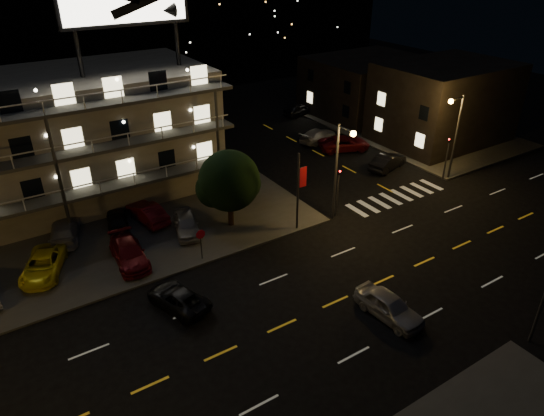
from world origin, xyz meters
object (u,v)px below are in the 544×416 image
road_car_west (178,298)px  lot_car_2 (43,265)px  tree (229,183)px  lot_car_4 (186,224)px  road_car_east (389,306)px  side_car_0 (388,162)px  lot_car_7 (64,231)px

road_car_west → lot_car_2: bearing=-68.5°
tree → lot_car_4: size_ratio=1.43×
road_car_east → road_car_west: 12.69m
tree → lot_car_2: 13.92m
lot_car_4 → road_car_east: 16.40m
road_car_east → road_car_west: bearing=138.5°
side_car_0 → lot_car_2: bearing=75.5°
lot_car_7 → lot_car_2: bearing=75.1°
tree → road_car_west: 10.44m
lot_car_4 → tree: bearing=2.1°
lot_car_2 → road_car_east: (16.41, -15.39, -0.06)m
lot_car_7 → road_car_west: size_ratio=1.11×
road_car_west → side_car_0: bearing=-179.8°
tree → lot_car_7: size_ratio=1.26×
side_car_0 → road_car_east: (-15.45, -15.77, -0.01)m
side_car_0 → road_car_east: 22.08m
lot_car_7 → road_car_east: (14.26, -19.13, -0.10)m
side_car_0 → road_car_west: 26.86m
road_car_east → tree: bearing=96.6°
lot_car_2 → road_car_east: bearing=-19.7°
lot_car_4 → road_car_west: lot_car_4 is taller
tree → lot_car_7: bearing=157.4°
side_car_0 → road_car_west: side_car_0 is taller
lot_car_2 → lot_car_4: bearing=22.2°
lot_car_7 → road_car_west: (4.11, -11.50, -0.25)m
lot_car_2 → side_car_0: size_ratio=1.04×
lot_car_4 → road_car_west: size_ratio=0.97×
lot_car_2 → road_car_west: size_ratio=1.10×
lot_car_7 → road_car_west: bearing=124.7°
lot_car_7 → side_car_0: bearing=-171.4°
lot_car_7 → side_car_0: (29.71, -3.36, -0.09)m
lot_car_4 → road_car_west: 8.50m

